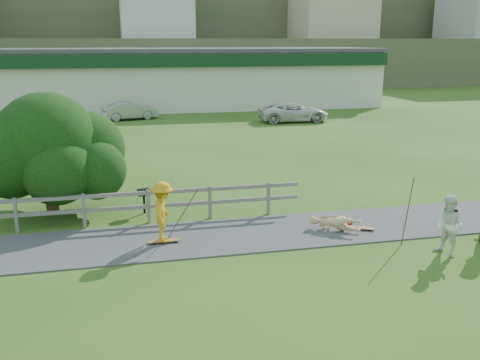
{
  "coord_description": "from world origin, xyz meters",
  "views": [
    {
      "loc": [
        -2.8,
        -13.31,
        5.69
      ],
      "look_at": [
        0.72,
        2.0,
        1.6
      ],
      "focal_mm": 40.0,
      "sensor_mm": 36.0,
      "label": 1
    }
  ],
  "objects_px": {
    "car_silver": "(130,111)",
    "spectator_a": "(449,226)",
    "car_white": "(294,112)",
    "bbq": "(144,201)",
    "tree": "(49,171)",
    "skater_rider": "(163,215)",
    "skater_fallen": "(335,223)"
  },
  "relations": [
    {
      "from": "skater_rider",
      "to": "bbq",
      "type": "height_order",
      "value": "skater_rider"
    },
    {
      "from": "car_silver",
      "to": "car_white",
      "type": "height_order",
      "value": "car_white"
    },
    {
      "from": "skater_rider",
      "to": "spectator_a",
      "type": "xyz_separation_m",
      "value": [
        7.47,
        -2.57,
        -0.03
      ]
    },
    {
      "from": "skater_fallen",
      "to": "tree",
      "type": "distance_m",
      "value": 9.56
    },
    {
      "from": "spectator_a",
      "to": "car_silver",
      "type": "xyz_separation_m",
      "value": [
        -7.69,
        28.59,
        -0.18
      ]
    },
    {
      "from": "car_silver",
      "to": "car_white",
      "type": "xyz_separation_m",
      "value": [
        11.59,
        -3.71,
        0.03
      ]
    },
    {
      "from": "spectator_a",
      "to": "car_silver",
      "type": "height_order",
      "value": "spectator_a"
    },
    {
      "from": "bbq",
      "to": "skater_fallen",
      "type": "bearing_deg",
      "value": -41.97
    },
    {
      "from": "skater_rider",
      "to": "tree",
      "type": "relative_size",
      "value": 0.32
    },
    {
      "from": "car_white",
      "to": "car_silver",
      "type": "bearing_deg",
      "value": 74.32
    },
    {
      "from": "skater_fallen",
      "to": "car_silver",
      "type": "xyz_separation_m",
      "value": [
        -5.42,
        26.14,
        0.39
      ]
    },
    {
      "from": "skater_rider",
      "to": "car_silver",
      "type": "xyz_separation_m",
      "value": [
        -0.21,
        26.02,
        -0.2
      ]
    },
    {
      "from": "skater_rider",
      "to": "car_white",
      "type": "relative_size",
      "value": 0.35
    },
    {
      "from": "skater_rider",
      "to": "car_silver",
      "type": "distance_m",
      "value": 26.02
    },
    {
      "from": "spectator_a",
      "to": "bbq",
      "type": "distance_m",
      "value": 9.66
    },
    {
      "from": "tree",
      "to": "bbq",
      "type": "relative_size",
      "value": 6.47
    },
    {
      "from": "skater_fallen",
      "to": "car_silver",
      "type": "bearing_deg",
      "value": 46.83
    },
    {
      "from": "skater_fallen",
      "to": "spectator_a",
      "type": "height_order",
      "value": "spectator_a"
    },
    {
      "from": "skater_rider",
      "to": "spectator_a",
      "type": "bearing_deg",
      "value": -99.51
    },
    {
      "from": "skater_rider",
      "to": "bbq",
      "type": "distance_m",
      "value": 3.08
    },
    {
      "from": "skater_fallen",
      "to": "spectator_a",
      "type": "relative_size",
      "value": 0.91
    },
    {
      "from": "skater_rider",
      "to": "car_silver",
      "type": "relative_size",
      "value": 0.43
    },
    {
      "from": "spectator_a",
      "to": "bbq",
      "type": "height_order",
      "value": "spectator_a"
    },
    {
      "from": "spectator_a",
      "to": "car_white",
      "type": "bearing_deg",
      "value": 151.61
    },
    {
      "from": "skater_fallen",
      "to": "car_silver",
      "type": "height_order",
      "value": "car_silver"
    },
    {
      "from": "skater_rider",
      "to": "skater_fallen",
      "type": "xyz_separation_m",
      "value": [
        5.21,
        -0.13,
        -0.59
      ]
    },
    {
      "from": "car_silver",
      "to": "bbq",
      "type": "relative_size",
      "value": 4.8
    },
    {
      "from": "car_white",
      "to": "bbq",
      "type": "distance_m",
      "value": 22.6
    },
    {
      "from": "spectator_a",
      "to": "car_white",
      "type": "relative_size",
      "value": 0.34
    },
    {
      "from": "car_silver",
      "to": "tree",
      "type": "height_order",
      "value": "tree"
    },
    {
      "from": "car_silver",
      "to": "spectator_a",
      "type": "bearing_deg",
      "value": -179.6
    },
    {
      "from": "skater_rider",
      "to": "skater_fallen",
      "type": "height_order",
      "value": "skater_rider"
    }
  ]
}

